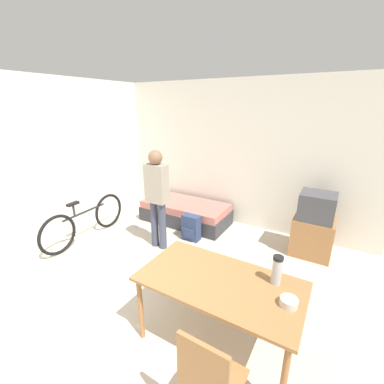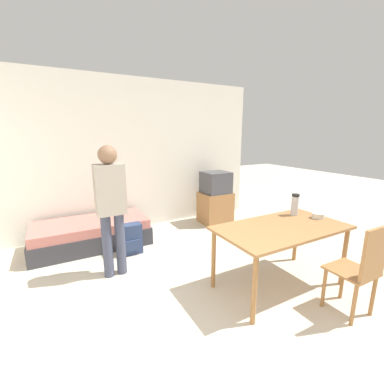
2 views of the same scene
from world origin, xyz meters
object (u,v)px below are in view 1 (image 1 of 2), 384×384
at_px(tv, 314,226).
at_px(bicycle, 86,221).
at_px(thermos_flask, 277,269).
at_px(dining_table, 219,287).
at_px(person_standing, 157,193).
at_px(backpack, 191,228).
at_px(mate_bowl, 289,302).
at_px(wooden_chair, 208,383).
at_px(daybed, 185,212).

xyz_separation_m(tv, bicycle, (-3.46, -1.47, -0.15)).
bearing_deg(thermos_flask, dining_table, -154.15).
relative_size(dining_table, bicycle, 0.85).
xyz_separation_m(person_standing, backpack, (0.33, 0.48, -0.71)).
height_order(bicycle, backpack, bicycle).
xyz_separation_m(bicycle, backpack, (1.60, 0.91, -0.11)).
bearing_deg(mate_bowl, person_standing, 152.32).
distance_m(bicycle, person_standing, 1.46).
distance_m(wooden_chair, backpack, 2.85).
xyz_separation_m(bicycle, mate_bowl, (3.48, -0.74, 0.43)).
distance_m(daybed, tv, 2.35).
height_order(dining_table, person_standing, person_standing).
bearing_deg(backpack, tv, 16.82).
relative_size(tv, backpack, 2.24).
height_order(daybed, tv, tv).
height_order(daybed, thermos_flask, thermos_flask).
bearing_deg(dining_table, mate_bowl, -0.57).
relative_size(daybed, wooden_chair, 1.83).
height_order(tv, mate_bowl, tv).
relative_size(person_standing, backpack, 3.55).
distance_m(tv, thermos_flask, 2.03).
bearing_deg(tv, person_standing, -154.67).
relative_size(person_standing, thermos_flask, 5.89).
distance_m(daybed, thermos_flask, 3.04).
distance_m(dining_table, bicycle, 2.99).
xyz_separation_m(daybed, wooden_chair, (2.02, -2.93, 0.32)).
bearing_deg(wooden_chair, dining_table, 109.87).
height_order(dining_table, bicycle, bicycle).
bearing_deg(bicycle, mate_bowl, -11.92).
bearing_deg(dining_table, backpack, 128.07).
relative_size(person_standing, mate_bowl, 11.38).
bearing_deg(thermos_flask, backpack, 140.65).
bearing_deg(dining_table, person_standing, 144.35).
bearing_deg(backpack, mate_bowl, -41.04).
bearing_deg(daybed, dining_table, -51.44).
bearing_deg(backpack, bicycle, -150.43).
distance_m(person_standing, backpack, 0.92).
bearing_deg(tv, dining_table, -104.77).
bearing_deg(bicycle, daybed, 52.54).
bearing_deg(dining_table, tv, 75.23).
relative_size(bicycle, backpack, 3.82).
distance_m(daybed, dining_table, 2.85).
xyz_separation_m(dining_table, thermos_flask, (0.45, 0.22, 0.23)).
relative_size(bicycle, mate_bowl, 12.24).
xyz_separation_m(daybed, backpack, (0.47, -0.56, 0.02)).
xyz_separation_m(dining_table, backpack, (-1.28, 1.64, -0.43)).
relative_size(bicycle, thermos_flask, 6.34).
height_order(daybed, dining_table, dining_table).
bearing_deg(person_standing, bicycle, -161.21).
xyz_separation_m(tv, mate_bowl, (0.02, -2.20, 0.28)).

